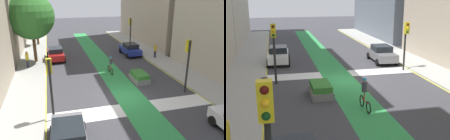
{
  "view_description": "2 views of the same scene",
  "coord_description": "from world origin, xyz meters",
  "views": [
    {
      "loc": [
        -5.2,
        -15.22,
        7.87
      ],
      "look_at": [
        -0.44,
        1.89,
        1.67
      ],
      "focal_mm": 35.75,
      "sensor_mm": 36.0,
      "label": 1
    },
    {
      "loc": [
        5.2,
        20.04,
        6.4
      ],
      "look_at": [
        1.22,
        2.25,
        1.5
      ],
      "focal_mm": 46.15,
      "sensor_mm": 36.0,
      "label": 2
    }
  ],
  "objects": [
    {
      "name": "ground_plane",
      "position": [
        0.0,
        0.0,
        0.0
      ],
      "size": [
        120.0,
        120.0,
        0.0
      ],
      "primitive_type": "plane",
      "color": "#38383D"
    },
    {
      "name": "bike_lane_paint",
      "position": [
        0.47,
        0.0,
        0.0
      ],
      "size": [
        2.4,
        60.0,
        0.01
      ],
      "primitive_type": "cube",
      "color": "#2D8C47",
      "rests_on": "ground_plane"
    },
    {
      "name": "crosswalk_band",
      "position": [
        0.0,
        -2.0,
        0.0
      ],
      "size": [
        12.0,
        1.8,
        0.01
      ],
      "primitive_type": "cube",
      "color": "silver",
      "rests_on": "ground_plane"
    },
    {
      "name": "sidewalk_left",
      "position": [
        -7.5,
        0.0,
        0.07
      ],
      "size": [
        3.0,
        60.0,
        0.15
      ],
      "primitive_type": "cube",
      "color": "#9E9E99",
      "rests_on": "ground_plane"
    },
    {
      "name": "curb_stripe_left",
      "position": [
        -6.0,
        0.0,
        0.01
      ],
      "size": [
        0.16,
        60.0,
        0.01
      ],
      "primitive_type": "cube",
      "color": "yellow",
      "rests_on": "ground_plane"
    },
    {
      "name": "sidewalk_right",
      "position": [
        7.5,
        0.0,
        0.07
      ],
      "size": [
        3.0,
        60.0,
        0.15
      ],
      "primitive_type": "cube",
      "color": "#9E9E99",
      "rests_on": "ground_plane"
    },
    {
      "name": "curb_stripe_right",
      "position": [
        6.0,
        0.0,
        0.01
      ],
      "size": [
        0.16,
        60.0,
        0.01
      ],
      "primitive_type": "cube",
      "color": "yellow",
      "rests_on": "ground_plane"
    },
    {
      "name": "traffic_signal_near_right",
      "position": [
        5.23,
        -0.33,
        3.05
      ],
      "size": [
        0.35,
        0.52,
        4.36
      ],
      "color": "black",
      "rests_on": "ground_plane"
    },
    {
      "name": "traffic_signal_near_left",
      "position": [
        -5.45,
        -1.82,
        2.88
      ],
      "size": [
        0.35,
        0.52,
        4.1
      ],
      "color": "black",
      "rests_on": "ground_plane"
    },
    {
      "name": "traffic_signal_far_right",
      "position": [
        5.47,
        13.79,
        3.18
      ],
      "size": [
        0.35,
        0.52,
        4.56
      ],
      "color": "black",
      "rests_on": "ground_plane"
    },
    {
      "name": "car_white_right_near",
      "position": [
        4.88,
        -6.89,
        0.8
      ],
      "size": [
        2.19,
        4.28,
        1.57
      ],
      "color": "silver",
      "rests_on": "ground_plane"
    },
    {
      "name": "car_grey_left_near",
      "position": [
        -4.76,
        -5.29,
        0.8
      ],
      "size": [
        2.18,
        4.28,
        1.57
      ],
      "color": "slate",
      "rests_on": "ground_plane"
    },
    {
      "name": "cyclist_in_lane",
      "position": [
        0.41,
        5.5,
        0.97
      ],
      "size": [
        0.32,
        1.73,
        1.86
      ],
      "color": "black",
      "rests_on": "ground_plane"
    },
    {
      "name": "pedestrian_sidewalk_right_a",
      "position": [
        7.22,
        9.34,
        1.05
      ],
      "size": [
        0.34,
        0.34,
        1.75
      ],
      "color": "#262638",
      "rests_on": "sidewalk_right"
    },
    {
      "name": "median_planter",
      "position": [
        2.47,
        2.78,
        0.4
      ],
      "size": [
        1.33,
        2.28,
        0.85
      ],
      "color": "slate",
      "rests_on": "ground_plane"
    }
  ]
}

